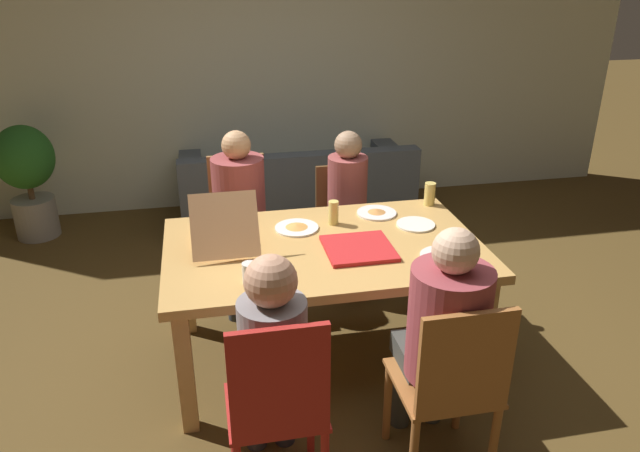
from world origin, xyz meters
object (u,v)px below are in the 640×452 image
object	(u,v)px
person_1	(272,353)
chair_3	(452,384)
plate_0	(443,256)
plate_2	(297,227)
chair_1	(278,405)
drinking_glass_0	(333,213)
drinking_glass_2	(250,274)
person_2	(349,200)
person_0	(240,205)
chair_0	(240,220)
dining_table	(323,258)
pizza_box_0	(359,248)
person_3	(443,328)
potted_plant	(27,173)
drinking_glass_1	(430,194)
plate_1	(416,225)
chair_2	(344,219)
plate_3	(377,212)
couch	(296,192)
pizza_box_1	(224,231)

from	to	relation	value
person_1	chair_3	xyz separation A→B (m)	(0.77, -0.14, -0.17)
plate_0	plate_2	bearing A→B (deg)	143.51
chair_1	person_1	world-z (taller)	person_1
drinking_glass_0	drinking_glass_2	xyz separation A→B (m)	(-0.56, -0.63, -0.02)
person_2	plate_0	world-z (taller)	person_2
person_0	person_1	bearing A→B (deg)	-90.00
person_0	chair_0	bearing A→B (deg)	90.00
dining_table	pizza_box_0	distance (m)	0.23
person_3	potted_plant	world-z (taller)	person_3
chair_3	drinking_glass_2	bearing A→B (deg)	141.25
drinking_glass_1	potted_plant	size ratio (longest dim) A/B	0.15
plate_2	drinking_glass_1	bearing A→B (deg)	12.69
plate_1	chair_2	bearing A→B (deg)	105.52
person_3	plate_3	distance (m)	1.24
plate_2	drinking_glass_0	world-z (taller)	drinking_glass_0
drinking_glass_0	couch	size ratio (longest dim) A/B	0.07
person_1	chair_2	size ratio (longest dim) A/B	1.40
pizza_box_0	couch	distance (m)	2.29
pizza_box_1	drinking_glass_2	xyz separation A→B (m)	(0.10, -0.55, 0.01)
plate_1	plate_2	xyz separation A→B (m)	(-0.71, 0.09, 0.00)
couch	person_3	bearing A→B (deg)	-86.62
drinking_glass_2	chair_0	bearing A→B (deg)	88.24
person_3	drinking_glass_0	distance (m)	1.18
chair_1	plate_3	size ratio (longest dim) A/B	3.96
potted_plant	person_1	bearing A→B (deg)	-61.41
chair_1	drinking_glass_2	xyz separation A→B (m)	(-0.04, 0.66, 0.27)
chair_1	drinking_glass_2	world-z (taller)	chair_1
plate_2	drinking_glass_0	distance (m)	0.24
person_3	plate_1	bearing A→B (deg)	77.12
dining_table	pizza_box_1	distance (m)	0.59
person_0	plate_1	bearing A→B (deg)	-33.79
chair_3	person_3	size ratio (longest dim) A/B	0.78
person_1	person_3	world-z (taller)	person_3
chair_0	plate_2	world-z (taller)	chair_0
pizza_box_0	drinking_glass_1	distance (m)	0.84
drinking_glass_0	potted_plant	bearing A→B (deg)	138.50
pizza_box_1	drinking_glass_2	bearing A→B (deg)	-80.09
plate_1	drinking_glass_0	distance (m)	0.50
drinking_glass_0	drinking_glass_1	world-z (taller)	drinking_glass_1
dining_table	person_0	distance (m)	0.92
person_3	couch	bearing A→B (deg)	93.38
pizza_box_1	potted_plant	distance (m)	2.57
potted_plant	person_0	bearing A→B (deg)	-39.79
dining_table	person_0	bearing A→B (deg)	116.30
plate_0	person_3	bearing A→B (deg)	-111.66
chair_0	chair_3	distance (m)	2.13
chair_3	plate_3	distance (m)	1.40
drinking_glass_0	couch	distance (m)	1.94
plate_3	person_2	bearing A→B (deg)	96.36
plate_3	drinking_glass_1	world-z (taller)	drinking_glass_1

